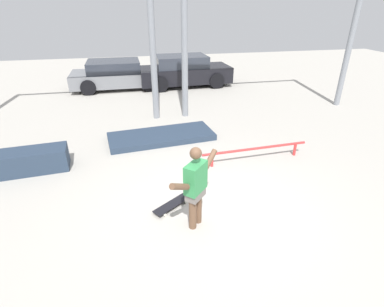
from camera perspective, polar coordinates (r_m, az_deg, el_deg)
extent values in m
plane|color=#B2ADA3|center=(5.67, 3.92, -10.81)|extent=(36.00, 36.00, 0.00)
cylinder|color=brown|center=(5.09, 0.13, -10.86)|extent=(0.13, 0.13, 0.70)
cylinder|color=brown|center=(5.21, 1.16, -9.81)|extent=(0.13, 0.13, 0.70)
cube|color=slate|center=(4.98, 0.67, -7.65)|extent=(0.39, 0.40, 0.15)
cube|color=#338C4C|center=(4.81, 0.69, -4.62)|extent=(0.44, 0.45, 0.51)
sphere|color=brown|center=(4.59, 0.72, 0.05)|extent=(0.19, 0.19, 0.19)
cylinder|color=brown|center=(4.43, -2.33, -6.33)|extent=(0.38, 0.40, 0.32)
cylinder|color=brown|center=(5.11, 3.31, -1.45)|extent=(0.38, 0.40, 0.32)
cube|color=black|center=(5.71, -3.85, -9.61)|extent=(0.77, 0.63, 0.01)
cylinder|color=silver|center=(5.95, -2.67, -8.39)|extent=(0.06, 0.06, 0.05)
cylinder|color=silver|center=(5.83, -1.15, -9.23)|extent=(0.06, 0.06, 0.05)
cylinder|color=silver|center=(5.66, -6.62, -10.66)|extent=(0.06, 0.06, 0.05)
cylinder|color=silver|center=(5.53, -5.11, -11.62)|extent=(0.06, 0.06, 0.05)
cube|color=#28384C|center=(7.81, -31.80, -1.69)|extent=(2.60, 0.88, 0.51)
cube|color=#28384C|center=(8.48, -5.85, 3.28)|extent=(3.01, 1.48, 0.16)
cylinder|color=red|center=(7.33, 12.00, 0.93)|extent=(2.67, 0.21, 0.06)
cylinder|color=red|center=(7.00, 3.82, -1.28)|extent=(0.07, 0.07, 0.32)
cylinder|color=red|center=(7.93, 18.99, 0.77)|extent=(0.07, 0.07, 0.32)
cylinder|color=gray|center=(9.56, -7.72, 22.85)|extent=(0.20, 0.20, 5.63)
cylinder|color=gray|center=(9.69, -1.46, 23.11)|extent=(0.20, 0.20, 5.63)
cylinder|color=gray|center=(12.18, 28.56, 20.94)|extent=(0.20, 0.20, 5.63)
cube|color=slate|center=(14.05, -13.80, 13.84)|extent=(4.02, 1.88, 0.56)
cube|color=#2D333D|center=(13.95, -14.72, 15.80)|extent=(2.22, 1.72, 0.46)
cylinder|color=black|center=(14.99, -8.89, 14.52)|extent=(0.63, 0.23, 0.62)
cylinder|color=black|center=(13.24, -8.24, 12.92)|extent=(0.63, 0.23, 0.62)
cylinder|color=black|center=(15.03, -18.60, 13.51)|extent=(0.63, 0.23, 0.62)
cylinder|color=black|center=(13.29, -19.16, 11.79)|extent=(0.63, 0.23, 0.62)
cube|color=black|center=(14.05, -1.39, 14.85)|extent=(4.13, 1.82, 0.67)
cube|color=#2D333D|center=(13.90, -2.10, 17.15)|extent=(2.30, 1.61, 0.49)
cylinder|color=black|center=(15.16, 2.70, 15.03)|extent=(0.68, 0.25, 0.67)
cylinder|color=black|center=(13.67, 4.71, 13.65)|extent=(0.68, 0.25, 0.67)
cylinder|color=black|center=(14.64, -7.09, 14.43)|extent=(0.68, 0.25, 0.67)
cylinder|color=black|center=(13.09, -6.08, 12.99)|extent=(0.68, 0.25, 0.67)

